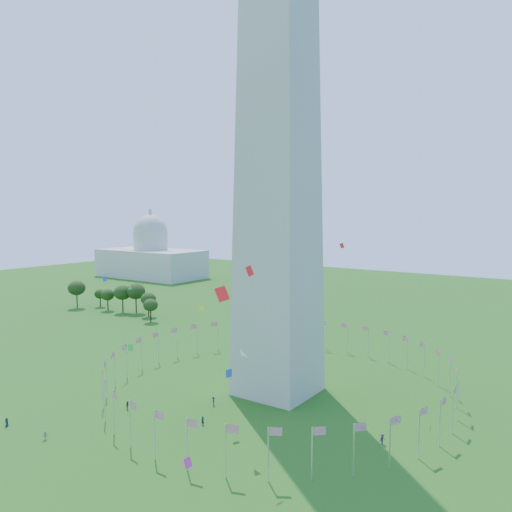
# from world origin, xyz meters

# --- Properties ---
(ground) EXTENTS (600.00, 600.00, 0.00)m
(ground) POSITION_xyz_m (0.00, 0.00, 0.00)
(ground) COLOR #1D5413
(ground) RESTS_ON ground
(washington_monument) EXTENTS (16.80, 16.80, 169.00)m
(washington_monument) POSITION_xyz_m (0.00, 50.00, 84.50)
(washington_monument) COLOR beige
(washington_monument) RESTS_ON ground
(flag_ring) EXTENTS (80.24, 80.24, 9.00)m
(flag_ring) POSITION_xyz_m (-0.00, 50.00, 4.50)
(flag_ring) COLOR silver
(flag_ring) RESTS_ON ground
(capitol_building) EXTENTS (70.00, 35.00, 46.00)m
(capitol_building) POSITION_xyz_m (-180.00, 180.00, 23.00)
(capitol_building) COLOR beige
(capitol_building) RESTS_ON ground
(crowd) EXTENTS (90.42, 69.06, 1.98)m
(crowd) POSITION_xyz_m (9.77, 0.48, 0.88)
(crowd) COLOR #173B25
(crowd) RESTS_ON ground
(kites_aloft) EXTENTS (106.92, 66.25, 32.80)m
(kites_aloft) POSITION_xyz_m (3.48, 22.32, 18.32)
(kites_aloft) COLOR white
(kites_aloft) RESTS_ON ground
(tree_line_west) EXTENTS (55.10, 15.62, 12.38)m
(tree_line_west) POSITION_xyz_m (-106.34, 90.97, 5.48)
(tree_line_west) COLOR #2B4B19
(tree_line_west) RESTS_ON ground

